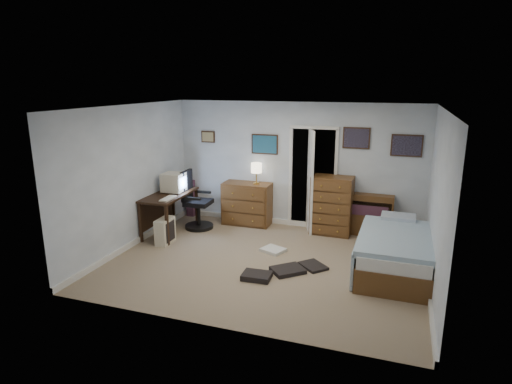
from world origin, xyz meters
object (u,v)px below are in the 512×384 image
(low_dresser, at_px, (247,203))
(bed, at_px, (394,251))
(computer_desk, at_px, (165,202))
(tall_dresser, at_px, (332,205))
(office_chair, at_px, (196,206))

(low_dresser, xyz_separation_m, bed, (2.94, -1.38, -0.12))
(low_dresser, bearing_deg, computer_desk, -144.42)
(computer_desk, bearing_deg, tall_dresser, 15.40)
(office_chair, height_order, low_dresser, office_chair)
(office_chair, bearing_deg, tall_dresser, 9.12)
(computer_desk, distance_m, tall_dresser, 3.22)
(tall_dresser, bearing_deg, office_chair, -165.96)
(bed, bearing_deg, computer_desk, 175.36)
(low_dresser, height_order, tall_dresser, tall_dresser)
(computer_desk, xyz_separation_m, tall_dresser, (3.08, 0.95, -0.03))
(office_chair, height_order, bed, office_chair)
(bed, bearing_deg, tall_dresser, 132.27)
(computer_desk, xyz_separation_m, low_dresser, (1.34, 0.98, -0.17))
(office_chair, bearing_deg, computer_desk, -140.35)
(tall_dresser, distance_m, bed, 1.83)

